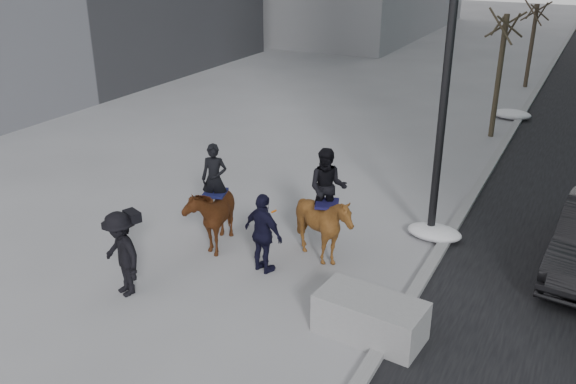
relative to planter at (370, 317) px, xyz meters
The scene contains 11 objects.
ground 2.81m from the planter, 163.41° to the left, with size 120.00×120.00×0.00m, color gray.
curb 10.80m from the planter, 88.24° to the left, with size 0.25×90.00×0.12m, color gray.
planter is the anchor object (origin of this frame).
tree_near 13.06m from the planter, 91.19° to the left, with size 1.20×1.20×4.65m, color #362E20, non-canonical shape.
tree_far 21.47m from the planter, 90.72° to the left, with size 1.20×1.20×4.13m, color #352B1F, non-canonical shape.
mounted_left 4.75m from the planter, 159.31° to the left, with size 1.34×1.99×2.35m.
mounted_right 2.89m from the planter, 131.21° to the left, with size 1.75×1.86×2.53m.
feeder 3.03m from the planter, 158.33° to the left, with size 1.11×0.99×1.75m.
camera_crew 4.91m from the planter, 169.08° to the right, with size 1.29×1.02×1.75m.
lamppost 6.43m from the planter, 90.88° to the left, with size 0.25×2.38×9.09m.
snow_piles 10.77m from the planter, 89.83° to the left, with size 1.41×12.16×0.36m.
Camera 1 is at (5.54, -9.44, 6.60)m, focal length 38.00 mm.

